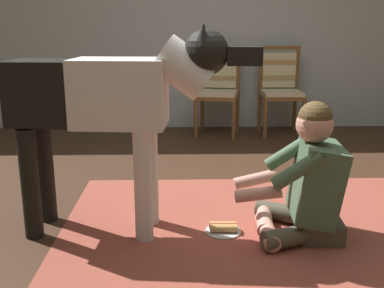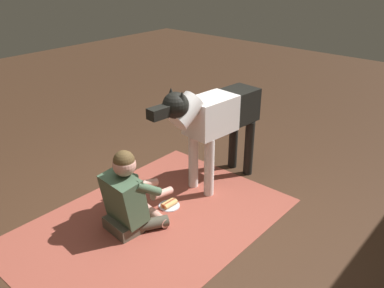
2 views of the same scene
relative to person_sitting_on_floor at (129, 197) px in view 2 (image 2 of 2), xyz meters
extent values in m
plane|color=#3F281A|center=(-0.35, 0.30, -0.33)|extent=(15.63, 15.63, 0.00)
cube|color=#984637|center=(-0.17, 0.11, -0.32)|extent=(2.60, 1.79, 0.01)
cube|color=#514C3D|center=(0.08, -0.01, -0.27)|extent=(0.27, 0.36, 0.12)
cylinder|color=#514C3D|center=(-0.09, -0.15, -0.26)|extent=(0.41, 0.24, 0.11)
cylinder|color=#D99987|center=(-0.23, -0.07, -0.27)|extent=(0.10, 0.36, 0.09)
cylinder|color=#514C3D|center=(-0.06, 0.16, -0.26)|extent=(0.40, 0.29, 0.11)
cylinder|color=#D99987|center=(-0.22, 0.10, -0.27)|extent=(0.15, 0.37, 0.09)
cube|color=#445F45|center=(0.05, 0.00, 0.01)|extent=(0.31, 0.42, 0.47)
cylinder|color=#445F45|center=(-0.10, -0.17, 0.13)|extent=(0.30, 0.10, 0.24)
cylinder|color=#D99987|center=(-0.30, -0.10, -0.03)|extent=(0.28, 0.13, 0.12)
cylinder|color=#445F45|center=(-0.07, 0.18, 0.13)|extent=(0.30, 0.10, 0.24)
cylinder|color=#D99987|center=(-0.28, 0.15, -0.03)|extent=(0.27, 0.09, 0.12)
sphere|color=#D99987|center=(0.02, 0.00, 0.34)|extent=(0.21, 0.21, 0.21)
sphere|color=brown|center=(0.02, 0.00, 0.38)|extent=(0.19, 0.19, 0.19)
cylinder|color=silver|center=(-0.93, 0.20, 0.00)|extent=(0.11, 0.11, 0.65)
cylinder|color=silver|center=(-0.95, -0.04, 0.00)|extent=(0.11, 0.11, 0.65)
cylinder|color=black|center=(-1.58, 0.26, 0.00)|extent=(0.11, 0.11, 0.65)
cylinder|color=black|center=(-1.60, 0.02, 0.00)|extent=(0.11, 0.11, 0.65)
cube|color=silver|center=(-1.07, 0.09, 0.52)|extent=(0.55, 0.38, 0.38)
cube|color=black|center=(-1.47, 0.13, 0.52)|extent=(0.48, 0.36, 0.36)
cylinder|color=silver|center=(-0.71, 0.06, 0.66)|extent=(0.40, 0.27, 0.36)
sphere|color=black|center=(-0.59, 0.05, 0.74)|extent=(0.25, 0.25, 0.25)
cube|color=black|center=(-0.38, 0.03, 0.72)|extent=(0.20, 0.13, 0.10)
cone|color=black|center=(-0.60, 0.13, 0.84)|extent=(0.10, 0.10, 0.11)
cone|color=black|center=(-0.61, -0.02, 0.84)|extent=(0.10, 0.10, 0.11)
cylinder|color=black|center=(-1.71, 0.15, 0.48)|extent=(0.34, 0.08, 0.22)
cylinder|color=silver|center=(-0.48, 0.04, -0.32)|extent=(0.22, 0.22, 0.01)
cylinder|color=#DEAA61|center=(-0.48, 0.02, -0.29)|extent=(0.16, 0.05, 0.05)
cylinder|color=#DEAA61|center=(-0.48, 0.06, -0.29)|extent=(0.16, 0.05, 0.05)
cylinder|color=brown|center=(-0.48, 0.04, -0.29)|extent=(0.17, 0.04, 0.04)
camera|label=1|loc=(-0.73, -2.48, 0.89)|focal=42.66mm
camera|label=2|loc=(1.98, 2.49, 2.03)|focal=37.79mm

